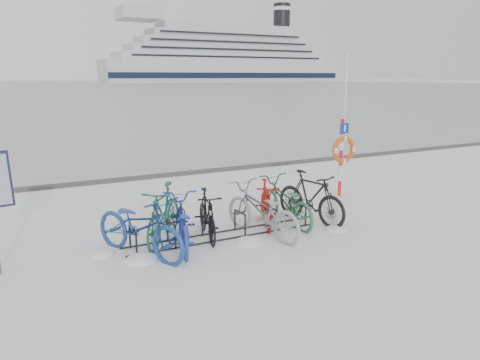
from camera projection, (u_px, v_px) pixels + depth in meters
ground at (224, 236)px, 9.22m from camera, size 900.00×900.00×0.00m
ice_sheet at (4, 87)px, 143.22m from camera, size 400.00×298.00×0.02m
quay_edge at (140, 178)px, 14.31m from camera, size 400.00×0.25×0.10m
bike_rack at (224, 227)px, 9.18m from camera, size 4.00×0.48×0.46m
lifebuoy_station at (343, 150)px, 12.04m from camera, size 0.71×0.22×3.67m
cruise_ferry at (224, 60)px, 243.46m from camera, size 126.88×23.95×41.69m
bike_0 at (140, 224)px, 8.14m from camera, size 1.61×2.25×1.12m
bike_1 at (163, 213)px, 8.84m from camera, size 1.55×1.82×1.13m
bike_2 at (182, 221)px, 8.56m from camera, size 1.16×1.98×0.98m
bike_3 at (207, 213)px, 9.08m from camera, size 0.81×1.67×0.96m
bike_4 at (261, 209)px, 9.15m from camera, size 1.13×2.17×1.08m
bike_5 at (266, 202)px, 9.83m from camera, size 1.08×1.68×0.98m
bike_6 at (285, 200)px, 9.93m from camera, size 0.68×1.95×1.02m
bike_7 at (311, 196)px, 10.07m from camera, size 0.92×1.95×1.13m
snow_drifts at (233, 236)px, 9.21m from camera, size 5.59×1.96×0.20m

